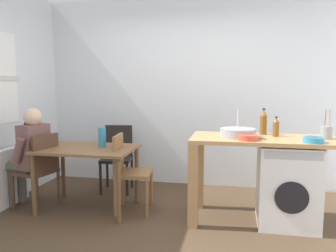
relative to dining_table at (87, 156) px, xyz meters
The scene contains 19 objects.
ground_plane 1.29m from the dining_table, 24.44° to the right, with size 5.46×5.46×0.00m, color #4C3826.
wall_back 1.79m from the dining_table, 51.82° to the left, with size 4.60×0.10×2.70m, color silver.
radiator 1.06m from the dining_table, behind, with size 0.10×0.80×0.70m, color white.
dining_table is the anchor object (origin of this frame).
chair_person_seat 0.58m from the dining_table, 167.93° to the right, with size 0.48×0.48×0.90m.
chair_opposite 0.50m from the dining_table, ahead, with size 0.44×0.44×0.90m.
chair_spare_by_wall 0.79m from the dining_table, 83.34° to the left, with size 0.45×0.45×0.90m.
seated_person 0.71m from the dining_table, behind, with size 0.54×0.54×1.20m.
kitchen_counter 1.78m from the dining_table, ahead, with size 1.50×0.68×0.92m.
washing_machine 2.25m from the dining_table, ahead, with size 0.60×0.61×0.86m.
sink_basin 1.75m from the dining_table, ahead, with size 0.38×0.38×0.09m, color #9EA0A5.
tap 1.78m from the dining_table, ahead, with size 0.02×0.02×0.28m, color #B2B2B7.
bottle_tall_green 2.06m from the dining_table, ahead, with size 0.08×0.08×0.29m.
bottle_squat_brown 2.15m from the dining_table, ahead, with size 0.07×0.07×0.22m.
mixing_bowl 1.85m from the dining_table, ahead, with size 0.20×0.20×0.06m.
utensil_crock 2.64m from the dining_table, ahead, with size 0.11×0.11×0.30m.
colander 2.46m from the dining_table, ahead, with size 0.20×0.20×0.06m.
vase 0.28m from the dining_table, 33.69° to the left, with size 0.09×0.09×0.23m, color teal.
scissors 1.95m from the dining_table, ahead, with size 0.15×0.06×0.01m.
Camera 1 is at (0.68, -3.13, 1.49)m, focal length 36.02 mm.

